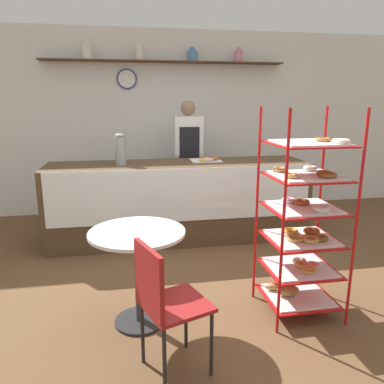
{
  "coord_description": "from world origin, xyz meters",
  "views": [
    {
      "loc": [
        -0.63,
        -3.02,
        1.69
      ],
      "look_at": [
        0.0,
        0.49,
        0.81
      ],
      "focal_mm": 35.0,
      "sensor_mm": 36.0,
      "label": 1
    }
  ],
  "objects_px": {
    "cafe_table": "(138,254)",
    "person_worker": "(188,157)",
    "donut_tray_counter": "(208,160)",
    "pastry_rack": "(303,225)",
    "coffee_carafe": "(120,149)",
    "cafe_chair": "(163,297)"
  },
  "relations": [
    {
      "from": "cafe_table",
      "to": "donut_tray_counter",
      "type": "height_order",
      "value": "donut_tray_counter"
    },
    {
      "from": "cafe_table",
      "to": "coffee_carafe",
      "type": "distance_m",
      "value": 1.86
    },
    {
      "from": "cafe_table",
      "to": "pastry_rack",
      "type": "bearing_deg",
      "value": -2.52
    },
    {
      "from": "person_worker",
      "to": "cafe_chair",
      "type": "relative_size",
      "value": 1.93
    },
    {
      "from": "cafe_table",
      "to": "donut_tray_counter",
      "type": "bearing_deg",
      "value": 62.9
    },
    {
      "from": "pastry_rack",
      "to": "coffee_carafe",
      "type": "height_order",
      "value": "pastry_rack"
    },
    {
      "from": "pastry_rack",
      "to": "donut_tray_counter",
      "type": "distance_m",
      "value": 1.94
    },
    {
      "from": "cafe_table",
      "to": "person_worker",
      "type": "bearing_deg",
      "value": 71.84
    },
    {
      "from": "cafe_table",
      "to": "donut_tray_counter",
      "type": "relative_size",
      "value": 2.05
    },
    {
      "from": "person_worker",
      "to": "cafe_table",
      "type": "xyz_separation_m",
      "value": [
        -0.79,
        -2.42,
        -0.36
      ]
    },
    {
      "from": "pastry_rack",
      "to": "coffee_carafe",
      "type": "relative_size",
      "value": 4.49
    },
    {
      "from": "donut_tray_counter",
      "to": "pastry_rack",
      "type": "bearing_deg",
      "value": -79.87
    },
    {
      "from": "person_worker",
      "to": "cafe_chair",
      "type": "bearing_deg",
      "value": -102.42
    },
    {
      "from": "cafe_chair",
      "to": "cafe_table",
      "type": "bearing_deg",
      "value": -7.91
    },
    {
      "from": "cafe_table",
      "to": "cafe_chair",
      "type": "height_order",
      "value": "cafe_chair"
    },
    {
      "from": "cafe_chair",
      "to": "coffee_carafe",
      "type": "bearing_deg",
      "value": -14.19
    },
    {
      "from": "pastry_rack",
      "to": "person_worker",
      "type": "xyz_separation_m",
      "value": [
        -0.49,
        2.47,
        0.18
      ]
    },
    {
      "from": "coffee_carafe",
      "to": "cafe_chair",
      "type": "bearing_deg",
      "value": -84.17
    },
    {
      "from": "cafe_table",
      "to": "coffee_carafe",
      "type": "height_order",
      "value": "coffee_carafe"
    },
    {
      "from": "person_worker",
      "to": "donut_tray_counter",
      "type": "height_order",
      "value": "person_worker"
    },
    {
      "from": "person_worker",
      "to": "donut_tray_counter",
      "type": "bearing_deg",
      "value": -75.35
    },
    {
      "from": "cafe_table",
      "to": "cafe_chair",
      "type": "distance_m",
      "value": 0.61
    }
  ]
}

